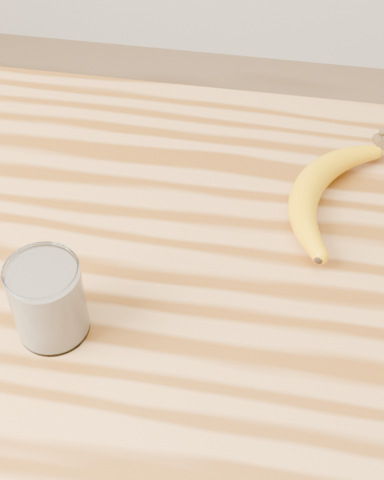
# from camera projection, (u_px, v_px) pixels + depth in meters

# --- Properties ---
(table) EXTENTS (1.20, 0.80, 0.90)m
(table) POSITION_uv_depth(u_px,v_px,m) (277.00, 348.00, 0.89)
(table) COLOR #B87C40
(table) RESTS_ON ground
(smoothie_glass) EXTENTS (0.08, 0.08, 0.10)m
(smoothie_glass) POSITION_uv_depth(u_px,v_px,m) (48.00, 300.00, 0.72)
(smoothie_glass) COLOR white
(smoothie_glass) RESTS_ON table
(banana) EXTENTS (0.22, 0.35, 0.04)m
(banana) POSITION_uv_depth(u_px,v_px,m) (308.00, 186.00, 0.89)
(banana) COLOR #E19A00
(banana) RESTS_ON table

